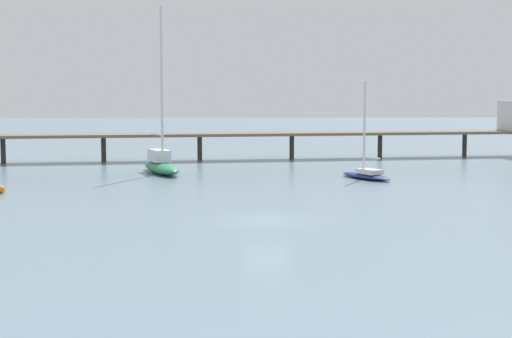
% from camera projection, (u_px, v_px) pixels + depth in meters
% --- Properties ---
extents(ground_plane, '(400.00, 400.00, 0.00)m').
position_uv_depth(ground_plane, '(266.00, 221.00, 41.91)').
color(ground_plane, slate).
extents(pier, '(71.84, 13.71, 6.27)m').
position_uv_depth(pier, '(357.00, 127.00, 83.81)').
color(pier, brown).
rests_on(pier, ground_plane).
extents(sailboat_navy, '(4.21, 6.31, 8.00)m').
position_uv_depth(sailboat_navy, '(366.00, 173.00, 63.00)').
color(sailboat_navy, navy).
rests_on(sailboat_navy, ground_plane).
extents(sailboat_green, '(4.87, 9.25, 14.48)m').
position_uv_depth(sailboat_green, '(161.00, 163.00, 67.58)').
color(sailboat_green, '#287F4C').
rests_on(sailboat_green, ground_plane).
extents(mooring_buoy_mid, '(0.56, 0.56, 0.56)m').
position_uv_depth(mooring_buoy_mid, '(1.00, 190.00, 53.54)').
color(mooring_buoy_mid, orange).
rests_on(mooring_buoy_mid, ground_plane).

